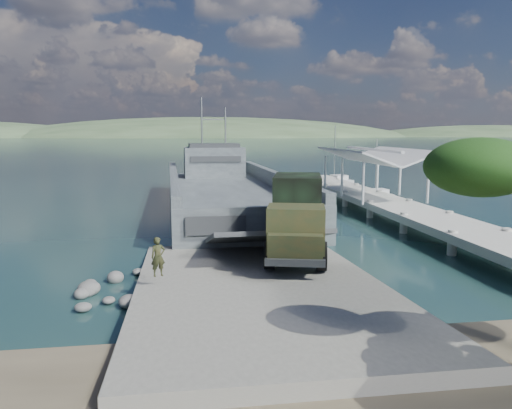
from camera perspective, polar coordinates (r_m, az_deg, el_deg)
name	(u,v)px	position (r m, az deg, el deg)	size (l,w,h in m)	color
ground	(256,287)	(21.87, -0.05, -9.43)	(1400.00, 1400.00, 0.00)	#163637
boat_ramp	(259,289)	(20.85, 0.37, -9.60)	(10.00, 18.00, 0.50)	slate
shoreline_rocks	(110,290)	(22.35, -16.39, -9.38)	(3.20, 5.60, 0.90)	#575755
distant_headlands	(227,137)	(583.05, -3.34, 7.71)	(1000.00, 240.00, 48.00)	#364D30
pier	(376,193)	(42.82, 13.59, 1.32)	(6.40, 44.00, 6.10)	#AEAEA4
landing_craft	(225,198)	(43.80, -3.51, 0.78)	(10.28, 37.58, 11.09)	#40464B
military_truck	(297,216)	(25.22, 4.69, -1.35)	(4.48, 8.75, 3.89)	black
soldier	(158,266)	(20.61, -11.10, -6.94)	(0.58, 0.38, 1.60)	#25331C
sailboat_near	(376,195)	(51.44, 13.53, 1.04)	(2.03, 5.15, 6.11)	silver
sailboat_far	(335,181)	(63.69, 8.99, 2.62)	(3.31, 6.51, 7.62)	silver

